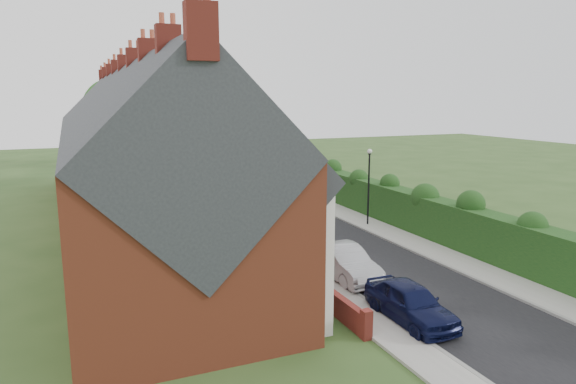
% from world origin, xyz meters
% --- Properties ---
extents(ground, '(140.00, 140.00, 0.00)m').
position_xyz_m(ground, '(0.00, 0.00, 0.00)').
color(ground, '#2D4C1E').
rests_on(ground, ground).
extents(road, '(6.00, 58.00, 0.02)m').
position_xyz_m(road, '(-0.50, 11.00, 0.01)').
color(road, black).
rests_on(road, ground).
extents(pavement_hedge_side, '(2.20, 58.00, 0.12)m').
position_xyz_m(pavement_hedge_side, '(3.60, 11.00, 0.06)').
color(pavement_hedge_side, '#9B9993').
rests_on(pavement_hedge_side, ground).
extents(pavement_house_side, '(1.70, 58.00, 0.12)m').
position_xyz_m(pavement_house_side, '(-4.35, 11.00, 0.06)').
color(pavement_house_side, '#9B9993').
rests_on(pavement_house_side, ground).
extents(kerb_hedge_side, '(0.18, 58.00, 0.13)m').
position_xyz_m(kerb_hedge_side, '(2.55, 11.00, 0.07)').
color(kerb_hedge_side, gray).
rests_on(kerb_hedge_side, ground).
extents(kerb_house_side, '(0.18, 58.00, 0.13)m').
position_xyz_m(kerb_house_side, '(-3.55, 11.00, 0.07)').
color(kerb_house_side, gray).
rests_on(kerb_house_side, ground).
extents(hedge, '(2.10, 58.00, 2.85)m').
position_xyz_m(hedge, '(5.40, 11.00, 1.60)').
color(hedge, '#113614').
rests_on(hedge, ground).
extents(terrace_row, '(9.05, 40.50, 11.50)m').
position_xyz_m(terrace_row, '(-10.87, 9.98, 4.47)').
color(terrace_row, '#9B4127').
rests_on(terrace_row, ground).
extents(garden_wall_row, '(0.35, 40.35, 1.10)m').
position_xyz_m(garden_wall_row, '(-5.35, 10.00, 0.46)').
color(garden_wall_row, maroon).
rests_on(garden_wall_row, ground).
extents(lamppost, '(0.32, 0.32, 5.16)m').
position_xyz_m(lamppost, '(3.40, 4.00, 3.30)').
color(lamppost, black).
rests_on(lamppost, ground).
extents(tree_far_left, '(7.14, 6.80, 9.29)m').
position_xyz_m(tree_far_left, '(-2.65, 40.08, 5.71)').
color(tree_far_left, '#332316').
rests_on(tree_far_left, ground).
extents(tree_far_right, '(7.98, 7.60, 10.31)m').
position_xyz_m(tree_far_right, '(3.39, 42.08, 6.31)').
color(tree_far_right, '#332316').
rests_on(tree_far_right, ground).
extents(tree_far_back, '(8.40, 8.00, 10.82)m').
position_xyz_m(tree_far_back, '(-8.59, 43.08, 6.62)').
color(tree_far_back, '#332316').
rests_on(tree_far_back, ground).
extents(car_navy, '(1.83, 4.48, 1.52)m').
position_xyz_m(car_navy, '(-3.00, -9.36, 0.76)').
color(car_navy, black).
rests_on(car_navy, ground).
extents(car_silver_a, '(1.71, 4.81, 1.58)m').
position_xyz_m(car_silver_a, '(-3.00, -4.20, 0.79)').
color(car_silver_a, '#99999D').
rests_on(car_silver_a, ground).
extents(car_silver_b, '(3.58, 5.86, 1.52)m').
position_xyz_m(car_silver_b, '(-2.46, 3.07, 0.76)').
color(car_silver_b, '#B3B4BB').
rests_on(car_silver_b, ground).
extents(car_white, '(2.68, 4.78, 1.31)m').
position_xyz_m(car_white, '(-2.26, 8.01, 0.65)').
color(car_white, white).
rests_on(car_white, ground).
extents(car_green, '(2.22, 4.51, 1.48)m').
position_xyz_m(car_green, '(-2.48, 13.56, 0.74)').
color(car_green, '#113917').
rests_on(car_green, ground).
extents(car_red, '(2.25, 5.01, 1.60)m').
position_xyz_m(car_red, '(-2.90, 19.12, 0.80)').
color(car_red, maroon).
rests_on(car_red, ground).
extents(car_beige, '(3.42, 5.66, 1.47)m').
position_xyz_m(car_beige, '(-2.23, 24.89, 0.73)').
color(car_beige, beige).
rests_on(car_beige, ground).
extents(car_grey, '(2.70, 5.33, 1.48)m').
position_xyz_m(car_grey, '(-1.80, 30.83, 0.74)').
color(car_grey, '#505157').
rests_on(car_grey, ground).
extents(car_black, '(2.68, 4.58, 1.46)m').
position_xyz_m(car_black, '(-2.23, 38.60, 0.73)').
color(car_black, black).
rests_on(car_black, ground).
extents(horse, '(1.62, 2.22, 1.71)m').
position_xyz_m(horse, '(-0.10, 14.43, 0.85)').
color(horse, '#4E361C').
rests_on(horse, ground).
extents(horse_cart, '(1.32, 2.92, 2.11)m').
position_xyz_m(horse_cart, '(-0.10, 16.61, 1.21)').
color(horse_cart, black).
rests_on(horse_cart, ground).
extents(car_extra_far, '(2.73, 5.28, 1.46)m').
position_xyz_m(car_extra_far, '(-1.97, 37.45, 0.73)').
color(car_extra_far, maroon).
rests_on(car_extra_far, ground).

